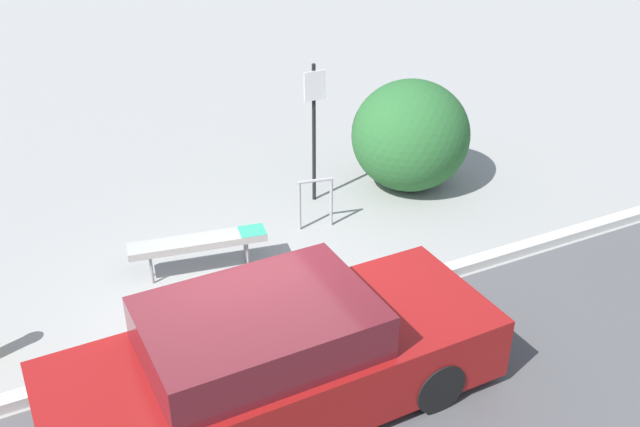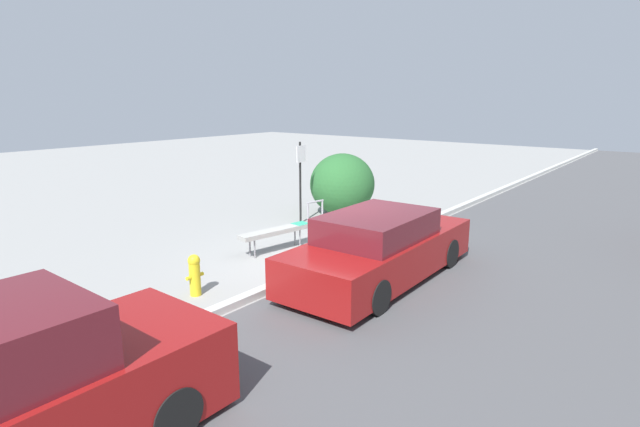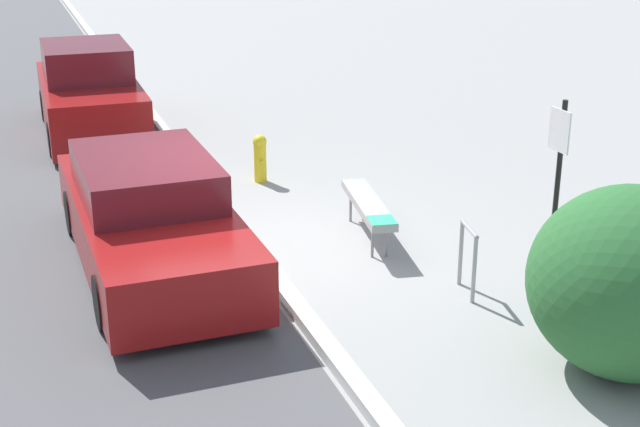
{
  "view_description": "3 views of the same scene",
  "coord_description": "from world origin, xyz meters",
  "px_view_note": "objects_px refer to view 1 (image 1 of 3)",
  "views": [
    {
      "loc": [
        -2.2,
        -6.57,
        5.51
      ],
      "look_at": [
        1.47,
        0.79,
        0.96
      ],
      "focal_mm": 40.0,
      "sensor_mm": 36.0,
      "label": 1
    },
    {
      "loc": [
        -8.11,
        -6.03,
        3.48
      ],
      "look_at": [
        0.87,
        0.97,
        0.83
      ],
      "focal_mm": 28.0,
      "sensor_mm": 36.0,
      "label": 2
    },
    {
      "loc": [
        10.23,
        -2.77,
        4.43
      ],
      "look_at": [
        0.65,
        0.68,
        0.68
      ],
      "focal_mm": 50.0,
      "sensor_mm": 36.0,
      "label": 3
    }
  ],
  "objects_px": {
    "bike_rack": "(315,198)",
    "sign_post": "(314,121)",
    "bench": "(199,242)",
    "parked_car_near": "(274,361)"
  },
  "relations": [
    {
      "from": "bench",
      "to": "bike_rack",
      "type": "bearing_deg",
      "value": 21.17
    },
    {
      "from": "bench",
      "to": "bike_rack",
      "type": "distance_m",
      "value": 2.01
    },
    {
      "from": "bike_rack",
      "to": "sign_post",
      "type": "height_order",
      "value": "sign_post"
    },
    {
      "from": "bench",
      "to": "sign_post",
      "type": "distance_m",
      "value": 2.82
    },
    {
      "from": "bench",
      "to": "sign_post",
      "type": "relative_size",
      "value": 0.83
    },
    {
      "from": "bench",
      "to": "parked_car_near",
      "type": "height_order",
      "value": "parked_car_near"
    },
    {
      "from": "bike_rack",
      "to": "parked_car_near",
      "type": "bearing_deg",
      "value": -122.47
    },
    {
      "from": "sign_post",
      "to": "bike_rack",
      "type": "bearing_deg",
      "value": -115.1
    },
    {
      "from": "bench",
      "to": "parked_car_near",
      "type": "distance_m",
      "value": 2.86
    },
    {
      "from": "sign_post",
      "to": "parked_car_near",
      "type": "xyz_separation_m",
      "value": [
        -2.46,
        -4.09,
        -0.75
      ]
    }
  ]
}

